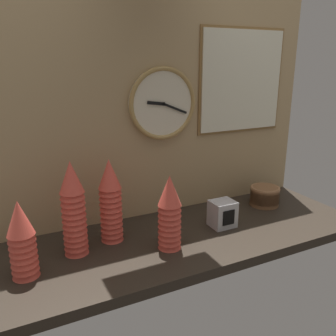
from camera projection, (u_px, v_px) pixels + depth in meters
name	position (u px, v px, depth m)	size (l,w,h in m)	color
ground_plane	(181.00, 238.00, 1.48)	(1.60, 0.56, 0.04)	black
wall_tiled_back	(154.00, 100.00, 1.55)	(1.60, 0.03, 1.05)	tan
cup_stack_left	(73.00, 209.00, 1.28)	(0.09, 0.09, 0.36)	#DB4C3D
cup_stack_center_left	(111.00, 201.00, 1.38)	(0.09, 0.09, 0.34)	#DB4C3D
cup_stack_far_left	(22.00, 240.00, 1.15)	(0.09, 0.09, 0.27)	#DB4C3D
cup_stack_center	(170.00, 212.00, 1.33)	(0.09, 0.09, 0.29)	#DB4C3D
bowl_stack_far_right	(265.00, 195.00, 1.77)	(0.15, 0.15, 0.10)	brown
wall_clock	(163.00, 104.00, 1.55)	(0.32, 0.03, 0.32)	beige
menu_board	(242.00, 81.00, 1.71)	(0.48, 0.01, 0.49)	olive
napkin_dispenser	(223.00, 214.00, 1.53)	(0.10, 0.09, 0.11)	#B7B7BC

